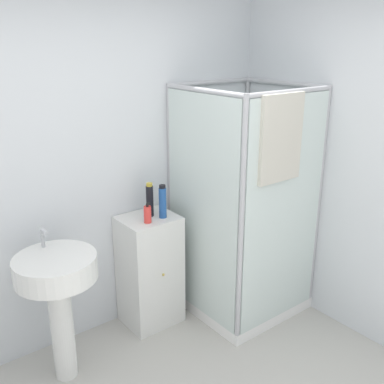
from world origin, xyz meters
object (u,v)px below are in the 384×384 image
Objects in this scene: shampoo_bottle_tall_black at (150,200)px; shampoo_bottle_blue at (163,202)px; soap_dispenser at (148,214)px; sink at (58,286)px.

shampoo_bottle_blue is at bearing -57.02° from shampoo_bottle_tall_black.
soap_dispenser is 0.61× the size of shampoo_bottle_blue.
shampoo_bottle_tall_black is (0.09, 0.10, 0.06)m from soap_dispenser.
sink is 6.51× the size of soap_dispenser.
shampoo_bottle_tall_black is at bearing 13.31° from sink.
shampoo_bottle_blue is (0.89, 0.11, 0.34)m from sink.
sink is 0.80m from soap_dispenser.
shampoo_bottle_blue is (0.06, -0.09, -0.00)m from shampoo_bottle_tall_black.
sink is at bearing -173.00° from shampoo_bottle_blue.
soap_dispenser is at bearing -174.29° from shampoo_bottle_blue.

